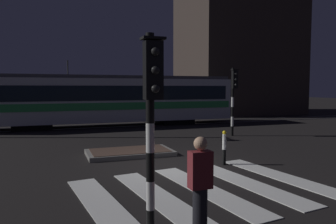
# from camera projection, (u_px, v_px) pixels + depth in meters

# --- Properties ---
(ground_plane) EXTENTS (120.00, 120.00, 0.00)m
(ground_plane) POSITION_uv_depth(u_px,v_px,m) (170.00, 167.00, 10.16)
(ground_plane) COLOR black
(rail_near) EXTENTS (80.00, 0.12, 0.03)m
(rail_near) POSITION_uv_depth(u_px,v_px,m) (111.00, 127.00, 20.19)
(rail_near) COLOR #59595E
(rail_near) RESTS_ON ground
(rail_far) EXTENTS (80.00, 0.12, 0.03)m
(rail_far) POSITION_uv_depth(u_px,v_px,m) (107.00, 125.00, 21.54)
(rail_far) COLOR #59595E
(rail_far) RESTS_ON ground
(crosswalk_zebra) EXTENTS (6.25, 5.00, 0.02)m
(crosswalk_zebra) POSITION_uv_depth(u_px,v_px,m) (205.00, 189.00, 7.88)
(crosswalk_zebra) COLOR silver
(crosswalk_zebra) RESTS_ON ground
(traffic_island) EXTENTS (3.12, 1.70, 0.18)m
(traffic_island) POSITION_uv_depth(u_px,v_px,m) (130.00, 152.00, 11.97)
(traffic_island) COLOR slate
(traffic_island) RESTS_ON ground
(traffic_light_corner_far_right) EXTENTS (0.36, 0.42, 3.49)m
(traffic_light_corner_far_right) POSITION_uv_depth(u_px,v_px,m) (234.00, 91.00, 16.43)
(traffic_light_corner_far_right) COLOR black
(traffic_light_corner_far_right) RESTS_ON ground
(traffic_light_kerb_mid_left) EXTENTS (0.36, 0.42, 3.35)m
(traffic_light_kerb_mid_left) POSITION_uv_depth(u_px,v_px,m) (152.00, 105.00, 5.11)
(traffic_light_kerb_mid_left) COLOR black
(traffic_light_kerb_mid_left) RESTS_ON ground
(tram) EXTENTS (16.63, 2.58, 4.15)m
(tram) POSITION_uv_depth(u_px,v_px,m) (109.00, 99.00, 20.73)
(tram) COLOR silver
(tram) RESTS_ON ground
(pedestrian_waiting_at_kerb) EXTENTS (0.36, 0.24, 1.71)m
(pedestrian_waiting_at_kerb) POSITION_uv_depth(u_px,v_px,m) (200.00, 188.00, 5.17)
(pedestrian_waiting_at_kerb) COLOR black
(pedestrian_waiting_at_kerb) RESTS_ON ground
(bollard_island_edge) EXTENTS (0.12, 0.12, 1.11)m
(bollard_island_edge) POSITION_uv_depth(u_px,v_px,m) (224.00, 148.00, 10.37)
(bollard_island_edge) COLOR black
(bollard_island_edge) RESTS_ON ground
(building_backdrop) EXTENTS (10.43, 8.00, 12.15)m
(building_backdrop) POSITION_uv_depth(u_px,v_px,m) (238.00, 51.00, 31.56)
(building_backdrop) COLOR #382D28
(building_backdrop) RESTS_ON ground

